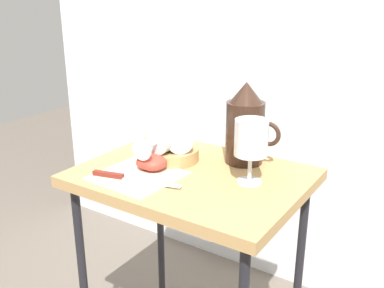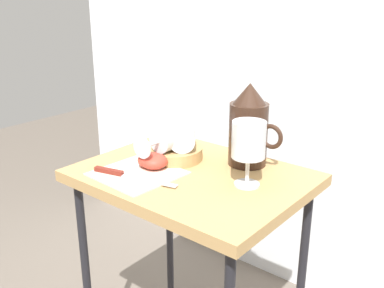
{
  "view_description": "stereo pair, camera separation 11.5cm",
  "coord_description": "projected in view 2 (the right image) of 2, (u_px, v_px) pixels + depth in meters",
  "views": [
    {
      "loc": [
        0.6,
        -0.91,
        1.17
      ],
      "look_at": [
        0.0,
        0.0,
        0.79
      ],
      "focal_mm": 41.56,
      "sensor_mm": 36.0,
      "label": 1
    },
    {
      "loc": [
        0.69,
        -0.84,
        1.17
      ],
      "look_at": [
        0.0,
        0.0,
        0.79
      ],
      "focal_mm": 41.56,
      "sensor_mm": 36.0,
      "label": 2
    }
  ],
  "objects": [
    {
      "name": "wine_glass_tipped_near",
      "position": [
        168.0,
        138.0,
        1.23
      ],
      "size": [
        0.07,
        0.15,
        0.07
      ],
      "color": "silver",
      "rests_on": "basket_tray"
    },
    {
      "name": "wine_glass_tipped_far",
      "position": [
        183.0,
        136.0,
        1.24
      ],
      "size": [
        0.15,
        0.16,
        0.07
      ],
      "color": "silver",
      "rests_on": "basket_tray"
    },
    {
      "name": "wine_glass_upright",
      "position": [
        249.0,
        143.0,
        1.07
      ],
      "size": [
        0.08,
        0.08,
        0.16
      ],
      "color": "silver",
      "rests_on": "table"
    },
    {
      "name": "knife",
      "position": [
        122.0,
        174.0,
        1.15
      ],
      "size": [
        0.24,
        0.07,
        0.01
      ],
      "color": "silver",
      "rests_on": "linen_napkin"
    },
    {
      "name": "apple_half_left",
      "position": [
        151.0,
        160.0,
        1.2
      ],
      "size": [
        0.07,
        0.07,
        0.04
      ],
      "primitive_type": "ellipsoid",
      "color": "#CC3D2D",
      "rests_on": "linen_napkin"
    },
    {
      "name": "apple_half_right",
      "position": [
        154.0,
        161.0,
        1.19
      ],
      "size": [
        0.07,
        0.07,
        0.04
      ],
      "primitive_type": "ellipsoid",
      "color": "#CC3D2D",
      "rests_on": "linen_napkin"
    },
    {
      "name": "basket_tray",
      "position": [
        174.0,
        153.0,
        1.27
      ],
      "size": [
        0.16,
        0.16,
        0.03
      ],
      "primitive_type": "cylinder",
      "color": "tan",
      "rests_on": "table"
    },
    {
      "name": "table",
      "position": [
        192.0,
        198.0,
        1.2
      ],
      "size": [
        0.59,
        0.45,
        0.71
      ],
      "color": "tan",
      "rests_on": "ground_plane"
    },
    {
      "name": "pitcher",
      "position": [
        249.0,
        132.0,
        1.21
      ],
      "size": [
        0.16,
        0.11,
        0.23
      ],
      "color": "#382319",
      "rests_on": "table"
    },
    {
      "name": "linen_napkin",
      "position": [
        138.0,
        174.0,
        1.17
      ],
      "size": [
        0.21,
        0.21,
        0.0
      ],
      "primitive_type": "cube",
      "rotation": [
        0.0,
        0.0,
        -0.05
      ],
      "color": "beige",
      "rests_on": "table"
    },
    {
      "name": "curtain_drape",
      "position": [
        311.0,
        29.0,
        1.55
      ],
      "size": [
        2.4,
        0.03,
        2.08
      ],
      "primitive_type": "cube",
      "color": "white",
      "rests_on": "ground_plane"
    }
  ]
}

